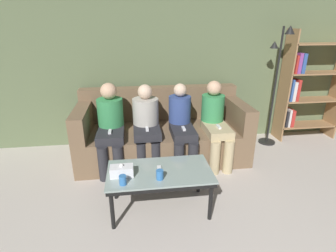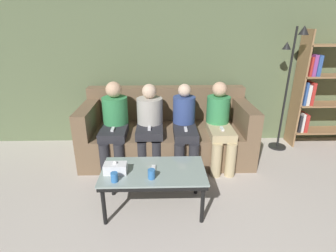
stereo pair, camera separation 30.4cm
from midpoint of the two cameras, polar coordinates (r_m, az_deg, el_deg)
wall_back at (r=4.05m, az=1.73°, el=14.22°), size 12.00×0.06×2.60m
couch at (r=3.76m, az=2.04°, el=-1.61°), size 2.31×0.99×0.94m
coffee_table at (r=2.66m, az=0.15°, el=-10.50°), size 1.03×0.56×0.45m
cup_near_left at (r=2.47m, az=-8.11°, el=-11.06°), size 0.07×0.07×0.09m
cup_near_right at (r=2.48m, az=-0.06°, el=-10.51°), size 0.07×0.07×0.09m
tissue_box at (r=2.59m, az=-8.06°, el=-9.16°), size 0.22×0.12×0.13m
game_remote at (r=2.63m, az=0.15°, el=-9.49°), size 0.04×0.15×0.02m
bookshelf at (r=4.67m, az=31.96°, el=6.46°), size 0.96×0.32×1.74m
standing_lamp at (r=4.21m, az=26.90°, el=9.42°), size 0.31×0.26×1.79m
seated_person_left_end at (r=3.47m, az=-9.13°, el=0.83°), size 0.33×0.69×1.11m
seated_person_mid_left at (r=3.46m, az=-1.50°, el=0.77°), size 0.34×0.65×1.08m
seated_person_mid_right at (r=3.46m, az=6.18°, el=0.32°), size 0.31×0.71×1.08m
seated_person_right_end at (r=3.55m, az=13.58°, el=0.70°), size 0.31×0.71×1.10m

